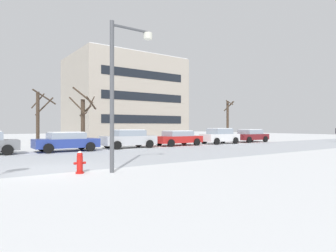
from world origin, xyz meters
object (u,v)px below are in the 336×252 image
(fire_hydrant, at_px, (80,162))
(street_lamp, at_px, (120,80))
(parked_car_maroon, at_px, (250,135))
(parked_car_white, at_px, (220,136))
(parked_car_blue, at_px, (66,141))
(parked_car_red, at_px, (178,138))
(parked_car_silver, at_px, (129,138))

(fire_hydrant, xyz_separation_m, street_lamp, (1.38, -0.48, 3.08))
(parked_car_maroon, bearing_deg, street_lamp, -153.00)
(parked_car_maroon, bearing_deg, parked_car_white, -176.66)
(parked_car_blue, distance_m, parked_car_red, 9.88)
(fire_hydrant, distance_m, parked_car_blue, 10.15)
(parked_car_white, relative_size, parked_car_maroon, 0.96)
(parked_car_blue, distance_m, parked_car_maroon, 19.75)
(parked_car_blue, xyz_separation_m, parked_car_white, (14.81, -0.04, 0.08))
(parked_car_blue, xyz_separation_m, parked_car_maroon, (19.75, 0.25, 0.02))
(fire_hydrant, xyz_separation_m, parked_car_silver, (7.34, 10.10, 0.34))
(fire_hydrant, height_order, parked_car_red, parked_car_red)
(parked_car_silver, height_order, parked_car_maroon, parked_car_silver)
(parked_car_silver, bearing_deg, parked_car_white, -1.70)
(parked_car_silver, height_order, parked_car_white, parked_car_white)
(fire_hydrant, relative_size, street_lamp, 0.14)
(street_lamp, xyz_separation_m, parked_car_silver, (5.96, 10.59, -2.74))
(parked_car_silver, distance_m, parked_car_white, 9.88)
(fire_hydrant, height_order, parked_car_maroon, parked_car_maroon)
(fire_hydrant, xyz_separation_m, parked_car_maroon, (22.15, 10.10, 0.31))
(parked_car_silver, height_order, parked_car_red, parked_car_silver)
(fire_hydrant, bearing_deg, parked_car_red, 39.50)
(parked_car_silver, relative_size, parked_car_red, 0.99)
(street_lamp, height_order, parked_car_maroon, street_lamp)
(fire_hydrant, height_order, parked_car_blue, parked_car_blue)
(parked_car_blue, relative_size, parked_car_white, 1.08)
(parked_car_white, bearing_deg, parked_car_silver, 178.30)
(fire_hydrant, relative_size, parked_car_silver, 0.19)
(street_lamp, relative_size, parked_car_blue, 1.34)
(parked_car_blue, xyz_separation_m, parked_car_silver, (4.94, 0.25, 0.06))
(fire_hydrant, bearing_deg, parked_car_maroon, 24.51)
(street_lamp, relative_size, parked_car_silver, 1.32)
(parked_car_maroon, bearing_deg, parked_car_silver, 179.98)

